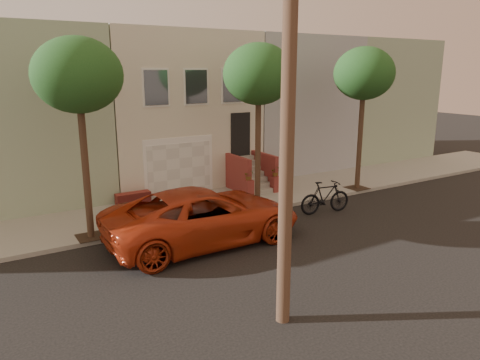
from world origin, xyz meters
TOP-DOWN VIEW (x-y plane):
  - ground at (0.00, 0.00)m, footprint 90.00×90.00m
  - sidewalk at (0.00, 5.35)m, footprint 40.00×3.70m
  - house_row at (0.00, 11.19)m, footprint 33.10×11.70m
  - tree_left at (-5.50, 3.90)m, footprint 2.70×2.57m
  - tree_mid at (1.00, 3.90)m, footprint 2.70×2.57m
  - tree_right at (6.50, 3.90)m, footprint 2.70×2.57m
  - pickup_truck at (-2.37, 1.91)m, footprint 6.42×2.98m
  - motorcycle at (3.04, 2.20)m, footprint 2.21×0.95m

SIDE VIEW (x-z plane):
  - ground at x=0.00m, z-range 0.00..0.00m
  - sidewalk at x=0.00m, z-range 0.00..0.15m
  - motorcycle at x=3.04m, z-range 0.00..1.28m
  - pickup_truck at x=-2.37m, z-range 0.00..1.78m
  - house_row at x=0.00m, z-range 0.14..7.14m
  - tree_left at x=-5.50m, z-range 2.11..8.41m
  - tree_mid at x=1.00m, z-range 2.11..8.41m
  - tree_right at x=6.50m, z-range 2.11..8.41m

